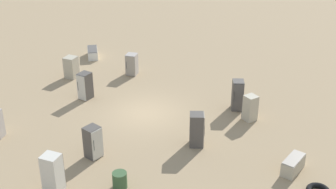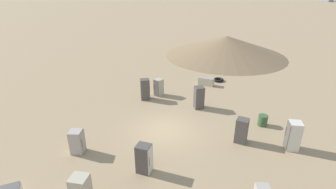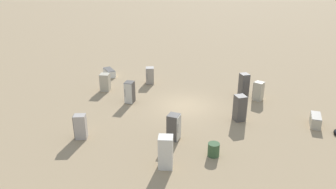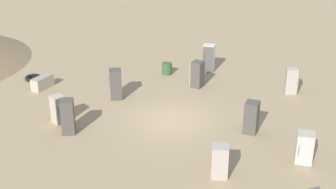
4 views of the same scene
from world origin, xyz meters
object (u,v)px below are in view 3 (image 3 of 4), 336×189
at_px(discarded_fridge_4, 109,72).
at_px(discarded_fridge_7, 166,152).
at_px(discarded_fridge_5, 130,92).
at_px(rusty_barrel, 214,150).
at_px(discarded_fridge_3, 240,108).
at_px(discarded_fridge_1, 244,85).
at_px(discarded_fridge_2, 80,127).
at_px(discarded_fridge_8, 315,120).
at_px(discarded_fridge_9, 258,91).
at_px(discarded_fridge_10, 174,127).
at_px(discarded_fridge_6, 150,75).
at_px(discarded_fridge_0, 105,82).

xyz_separation_m(discarded_fridge_4, discarded_fridge_7, (-4.67, -14.68, 0.57)).
bearing_deg(discarded_fridge_5, rusty_barrel, 140.28).
bearing_deg(rusty_barrel, discarded_fridge_3, 24.37).
distance_m(discarded_fridge_1, discarded_fridge_2, 13.14).
height_order(discarded_fridge_8, rusty_barrel, rusty_barrel).
relative_size(discarded_fridge_5, discarded_fridge_8, 1.07).
xyz_separation_m(discarded_fridge_7, discarded_fridge_9, (10.92, 2.63, -0.16)).
distance_m(discarded_fridge_5, discarded_fridge_7, 8.79).
relative_size(discarded_fridge_1, discarded_fridge_9, 1.20).
bearing_deg(discarded_fridge_10, discarded_fridge_6, -146.70).
relative_size(discarded_fridge_2, discarded_fridge_8, 1.00).
height_order(discarded_fridge_4, discarded_fridge_7, discarded_fridge_7).
bearing_deg(discarded_fridge_0, rusty_barrel, -46.34).
xyz_separation_m(discarded_fridge_0, discarded_fridge_4, (2.00, 3.05, -0.39)).
bearing_deg(discarded_fridge_2, discarded_fridge_6, -24.05).
bearing_deg(discarded_fridge_8, discarded_fridge_0, 176.06).
distance_m(discarded_fridge_6, discarded_fridge_8, 13.63).
bearing_deg(discarded_fridge_2, discarded_fridge_5, -26.71).
xyz_separation_m(discarded_fridge_7, discarded_fridge_10, (2.13, 1.98, -0.09)).
height_order(discarded_fridge_5, rusty_barrel, discarded_fridge_5).
distance_m(discarded_fridge_3, discarded_fridge_10, 5.10).
distance_m(discarded_fridge_3, rusty_barrel, 4.93).
distance_m(discarded_fridge_1, discarded_fridge_9, 1.37).
bearing_deg(discarded_fridge_2, discarded_fridge_7, -123.15).
bearing_deg(discarded_fridge_7, discarded_fridge_4, 114.00).
distance_m(discarded_fridge_8, rusty_barrel, 7.90).
bearing_deg(discarded_fridge_10, discarded_fridge_2, -69.02).
bearing_deg(discarded_fridge_8, discarded_fridge_5, -177.78).
height_order(discarded_fridge_5, discarded_fridge_6, discarded_fridge_5).
height_order(discarded_fridge_0, discarded_fridge_3, discarded_fridge_3).
bearing_deg(discarded_fridge_9, discarded_fridge_0, 119.51).
height_order(discarded_fridge_0, discarded_fridge_6, discarded_fridge_6).
height_order(discarded_fridge_5, discarded_fridge_8, discarded_fridge_5).
bearing_deg(discarded_fridge_6, discarded_fridge_2, 66.32).
bearing_deg(discarded_fridge_6, discarded_fridge_3, 129.26).
bearing_deg(discarded_fridge_2, discarded_fridge_0, -3.56).
height_order(discarded_fridge_1, discarded_fridge_4, discarded_fridge_1).
height_order(discarded_fridge_1, discarded_fridge_2, discarded_fridge_1).
bearing_deg(discarded_fridge_4, discarded_fridge_3, -69.78).
bearing_deg(discarded_fridge_5, discarded_fridge_1, -156.73).
xyz_separation_m(discarded_fridge_10, rusty_barrel, (0.58, -2.76, -0.42)).
xyz_separation_m(discarded_fridge_3, discarded_fridge_10, (-5.05, 0.73, -0.08)).
distance_m(discarded_fridge_0, rusty_barrel, 12.41).
bearing_deg(discarded_fridge_2, rusty_barrel, -106.93).
distance_m(discarded_fridge_0, discarded_fridge_1, 11.19).
height_order(discarded_fridge_0, discarded_fridge_1, discarded_fridge_1).
distance_m(discarded_fridge_4, discarded_fridge_5, 6.65).
bearing_deg(discarded_fridge_10, discarded_fridge_0, -123.30).
bearing_deg(discarded_fridge_3, discarded_fridge_6, -154.74).
distance_m(discarded_fridge_2, discarded_fridge_4, 11.49).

